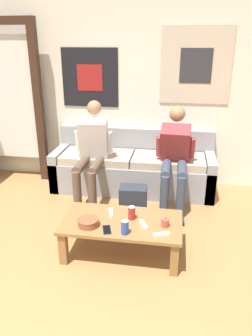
# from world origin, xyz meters

# --- Properties ---
(wall_back) EXTENTS (10.00, 0.07, 2.55)m
(wall_back) POSITION_xyz_m (0.00, 2.89, 1.28)
(wall_back) COLOR silver
(wall_back) RESTS_ON ground_plane
(door_frame) EXTENTS (1.00, 0.10, 2.15)m
(door_frame) POSITION_xyz_m (-1.54, 2.67, 1.20)
(door_frame) COLOR #382319
(door_frame) RESTS_ON ground_plane
(couch) EXTENTS (2.10, 0.69, 0.77)m
(couch) POSITION_xyz_m (0.20, 2.54, 0.28)
(couch) COLOR gray
(couch) RESTS_ON ground_plane
(coffee_table) EXTENTS (1.09, 0.58, 0.34)m
(coffee_table) POSITION_xyz_m (0.30, 1.10, 0.29)
(coffee_table) COLOR olive
(coffee_table) RESTS_ON ground_plane
(person_seated_adult) EXTENTS (0.47, 0.85, 1.20)m
(person_seated_adult) POSITION_xyz_m (-0.26, 2.18, 0.64)
(person_seated_adult) COLOR brown
(person_seated_adult) RESTS_ON ground_plane
(person_seated_teen) EXTENTS (0.47, 0.93, 1.15)m
(person_seated_teen) POSITION_xyz_m (0.74, 2.22, 0.63)
(person_seated_teen) COLOR #384256
(person_seated_teen) RESTS_ON ground_plane
(backpack) EXTENTS (0.32, 0.25, 0.37)m
(backpack) POSITION_xyz_m (0.31, 1.77, 0.18)
(backpack) COLOR #282D38
(backpack) RESTS_ON ground_plane
(ceramic_bowl) EXTENTS (0.19, 0.19, 0.07)m
(ceramic_bowl) POSITION_xyz_m (0.02, 0.97, 0.38)
(ceramic_bowl) COLOR brown
(ceramic_bowl) RESTS_ON coffee_table
(pillar_candle) EXTENTS (0.07, 0.07, 0.08)m
(pillar_candle) POSITION_xyz_m (0.69, 1.06, 0.38)
(pillar_candle) COLOR #B24C42
(pillar_candle) RESTS_ON coffee_table
(drink_can_blue) EXTENTS (0.07, 0.07, 0.12)m
(drink_can_blue) POSITION_xyz_m (0.36, 0.89, 0.41)
(drink_can_blue) COLOR #28479E
(drink_can_blue) RESTS_ON coffee_table
(drink_can_red) EXTENTS (0.07, 0.07, 0.12)m
(drink_can_red) POSITION_xyz_m (0.38, 1.15, 0.41)
(drink_can_red) COLOR maroon
(drink_can_red) RESTS_ON coffee_table
(game_controller_near_left) EXTENTS (0.07, 0.15, 0.03)m
(game_controller_near_left) POSITION_xyz_m (0.17, 1.21, 0.36)
(game_controller_near_left) COLOR white
(game_controller_near_left) RESTS_ON coffee_table
(game_controller_near_right) EXTENTS (0.15, 0.08, 0.03)m
(game_controller_near_right) POSITION_xyz_m (0.67, 0.91, 0.36)
(game_controller_near_right) COLOR white
(game_controller_near_right) RESTS_ON coffee_table
(game_controller_far_center) EXTENTS (0.09, 0.15, 0.03)m
(game_controller_far_center) POSITION_xyz_m (0.50, 1.05, 0.36)
(game_controller_far_center) COLOR white
(game_controller_far_center) RESTS_ON coffee_table
(cell_phone) EXTENTS (0.10, 0.15, 0.01)m
(cell_phone) POSITION_xyz_m (0.20, 0.92, 0.35)
(cell_phone) COLOR black
(cell_phone) RESTS_ON coffee_table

